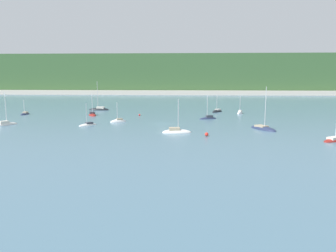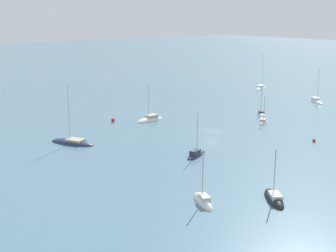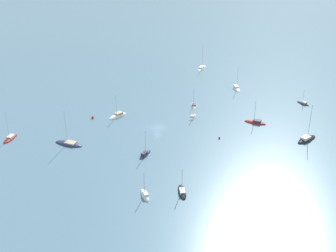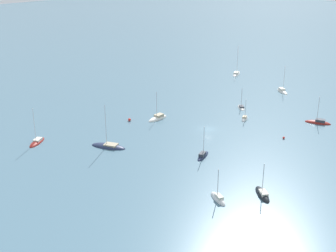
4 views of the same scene
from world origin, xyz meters
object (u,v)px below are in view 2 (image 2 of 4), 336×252
(sailboat_7, at_px, (196,155))
(mooring_buoy_1, at_px, (113,120))
(sailboat_2, at_px, (150,120))
(sailboat_11, at_px, (316,102))
(sailboat_4, at_px, (274,200))
(mooring_buoy_0, at_px, (314,140))
(sailboat_12, at_px, (263,123))
(sailboat_3, at_px, (261,88))
(sailboat_8, at_px, (73,143))
(sailboat_1, at_px, (261,114))
(sailboat_5, at_px, (203,202))

(sailboat_7, relative_size, mooring_buoy_1, 9.59)
(sailboat_2, height_order, sailboat_11, sailboat_11)
(sailboat_4, xyz_separation_m, mooring_buoy_0, (-27.42, -13.28, 0.23))
(sailboat_4, bearing_deg, sailboat_12, -12.57)
(sailboat_3, bearing_deg, sailboat_12, -165.42)
(sailboat_8, distance_m, sailboat_12, 40.89)
(sailboat_1, xyz_separation_m, mooring_buoy_0, (11.11, 22.31, 0.21))
(sailboat_3, bearing_deg, mooring_buoy_0, -157.21)
(sailboat_4, distance_m, mooring_buoy_0, 30.47)
(mooring_buoy_0, xyz_separation_m, mooring_buoy_1, (20.39, -36.77, 0.12))
(sailboat_11, bearing_deg, sailboat_8, -61.38)
(sailboat_7, bearing_deg, sailboat_2, 47.58)
(sailboat_5, bearing_deg, sailboat_1, -34.68)
(sailboat_5, xyz_separation_m, mooring_buoy_0, (-35.07, -8.39, 0.21))
(sailboat_1, distance_m, sailboat_7, 37.14)
(sailboat_5, relative_size, mooring_buoy_1, 8.86)
(sailboat_12, bearing_deg, sailboat_5, -176.04)
(sailboat_2, bearing_deg, mooring_buoy_0, 107.16)
(sailboat_8, height_order, sailboat_11, sailboat_8)
(sailboat_8, relative_size, sailboat_11, 1.20)
(sailboat_12, bearing_deg, sailboat_4, -165.02)
(sailboat_3, relative_size, sailboat_5, 1.55)
(sailboat_5, distance_m, sailboat_11, 75.83)
(sailboat_4, xyz_separation_m, sailboat_8, (7.91, -39.69, -0.01))
(sailboat_7, relative_size, mooring_buoy_0, 13.28)
(sailboat_3, distance_m, sailboat_4, 91.32)
(sailboat_4, bearing_deg, sailboat_7, 21.82)
(sailboat_7, xyz_separation_m, mooring_buoy_1, (-2.31, -29.83, 0.27))
(sailboat_3, distance_m, mooring_buoy_1, 61.88)
(sailboat_8, xyz_separation_m, sailboat_12, (-39.42, 10.86, 0.01))
(sailboat_12, xyz_separation_m, mooring_buoy_0, (4.09, 15.55, 0.22))
(sailboat_3, relative_size, sailboat_7, 1.44)
(sailboat_4, bearing_deg, sailboat_11, -24.42)
(sailboat_7, bearing_deg, mooring_buoy_0, -39.72)
(sailboat_7, distance_m, sailboat_11, 58.88)
(sailboat_5, bearing_deg, sailboat_7, -17.20)
(sailboat_11, relative_size, sailboat_12, 1.45)
(sailboat_3, distance_m, sailboat_5, 94.15)
(sailboat_1, distance_m, sailboat_4, 52.45)
(sailboat_3, height_order, sailboat_11, sailboat_3)
(sailboat_7, bearing_deg, sailboat_8, 100.28)
(sailboat_1, bearing_deg, sailboat_2, 107.76)
(sailboat_1, height_order, sailboat_12, sailboat_1)
(sailboat_7, relative_size, sailboat_11, 0.83)
(sailboat_1, relative_size, sailboat_7, 0.83)
(sailboat_2, distance_m, sailboat_5, 46.36)
(sailboat_2, distance_m, sailboat_7, 27.30)
(sailboat_7, xyz_separation_m, sailboat_12, (-26.78, -8.61, -0.06))
(sailboat_1, bearing_deg, sailboat_4, 173.28)
(sailboat_2, relative_size, mooring_buoy_0, 14.66)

